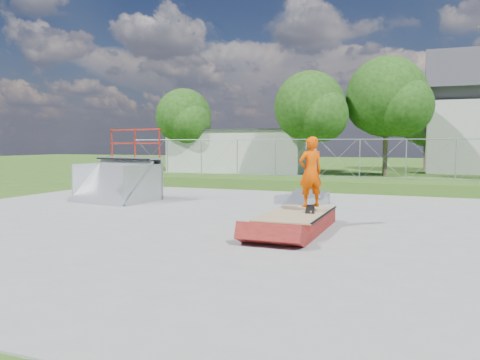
{
  "coord_description": "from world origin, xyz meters",
  "views": [
    {
      "loc": [
        4.51,
        -11.38,
        2.1
      ],
      "look_at": [
        -0.03,
        0.5,
        1.1
      ],
      "focal_mm": 35.0,
      "sensor_mm": 36.0,
      "label": 1
    }
  ],
  "objects_px": {
    "grind_box": "(297,221)",
    "flat_bank_ramp": "(302,199)",
    "quarter_pipe": "(114,166)",
    "skater": "(310,175)"
  },
  "relations": [
    {
      "from": "grind_box",
      "to": "quarter_pipe",
      "type": "xyz_separation_m",
      "value": [
        -7.4,
        2.96,
        1.1
      ]
    },
    {
      "from": "grind_box",
      "to": "skater",
      "type": "height_order",
      "value": "skater"
    },
    {
      "from": "quarter_pipe",
      "to": "flat_bank_ramp",
      "type": "distance_m",
      "value": 6.73
    },
    {
      "from": "flat_bank_ramp",
      "to": "quarter_pipe",
      "type": "bearing_deg",
      "value": -143.46
    },
    {
      "from": "grind_box",
      "to": "quarter_pipe",
      "type": "relative_size",
      "value": 1.09
    },
    {
      "from": "flat_bank_ramp",
      "to": "grind_box",
      "type": "bearing_deg",
      "value": -56.39
    },
    {
      "from": "grind_box",
      "to": "quarter_pipe",
      "type": "bearing_deg",
      "value": 158.99
    },
    {
      "from": "quarter_pipe",
      "to": "skater",
      "type": "xyz_separation_m",
      "value": [
        7.65,
        -2.6,
        0.02
      ]
    },
    {
      "from": "grind_box",
      "to": "flat_bank_ramp",
      "type": "relative_size",
      "value": 1.99
    },
    {
      "from": "grind_box",
      "to": "quarter_pipe",
      "type": "distance_m",
      "value": 8.05
    }
  ]
}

